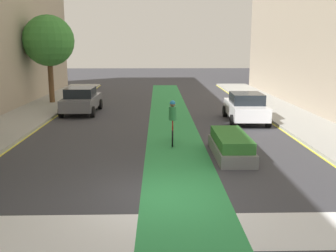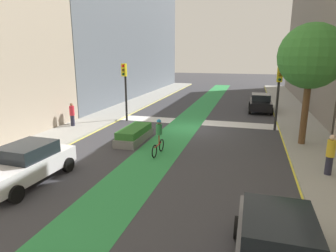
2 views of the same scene
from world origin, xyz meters
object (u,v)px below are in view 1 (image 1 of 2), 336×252
car_grey_left_far (81,100)px  median_planter (231,145)px  street_tree_far (49,41)px  car_white_right_far (246,107)px  cyclist_in_lane (173,121)px

car_grey_left_far → median_planter: bearing=-52.2°
car_grey_left_far → street_tree_far: bearing=126.6°
car_grey_left_far → street_tree_far: (-2.76, 3.71, 3.53)m
car_grey_left_far → median_planter: car_grey_left_far is taller
car_white_right_far → car_grey_left_far: bearing=162.7°
car_white_right_far → car_grey_left_far: 9.80m
car_grey_left_far → street_tree_far: size_ratio=0.71×
median_planter → car_white_right_far: bearing=73.0°
car_grey_left_far → median_planter: 12.00m
car_grey_left_far → street_tree_far: 5.81m
car_white_right_far → median_planter: size_ratio=1.27×
car_grey_left_far → cyclist_in_lane: (5.25, -7.65, 0.17)m
cyclist_in_lane → street_tree_far: street_tree_far is taller
street_tree_far → median_planter: street_tree_far is taller
car_grey_left_far → cyclist_in_lane: 9.28m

